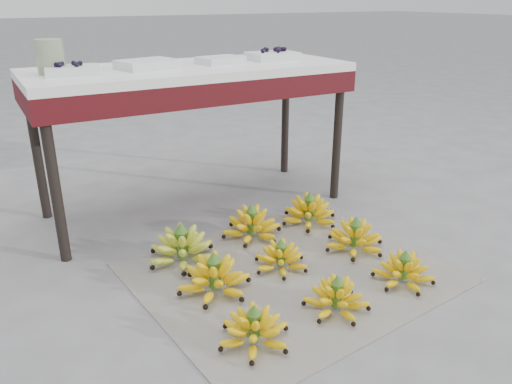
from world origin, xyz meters
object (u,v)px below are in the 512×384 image
tray_left (147,64)px  tray_right (220,60)px  bunch_mid_right (355,238)px  bunch_back_right (309,212)px  tray_far_left (72,70)px  newspaper_mat (291,272)px  bunch_front_center (336,298)px  bunch_front_left (254,330)px  bunch_back_center (252,225)px  bunch_mid_center (281,258)px  vendor_table (191,83)px  bunch_mid_left (214,278)px  glass_jar (50,57)px  bunch_front_right (403,271)px  bunch_back_left (182,248)px  tray_far_right (273,55)px

tray_left → tray_right: size_ratio=1.22×
bunch_mid_right → bunch_back_right: bunch_back_right is taller
tray_far_left → bunch_mid_right: bearing=-39.1°
newspaper_mat → bunch_front_center: bearing=-91.9°
bunch_front_left → bunch_back_right: (0.73, 0.70, 0.01)m
bunch_back_center → tray_right: 0.89m
bunch_mid_center → vendor_table: size_ratio=0.19×
bunch_mid_left → glass_jar: glass_jar is taller
bunch_front_right → vendor_table: bearing=113.6°
glass_jar → bunch_front_right: bearing=-48.2°
bunch_back_center → glass_jar: size_ratio=2.41×
bunch_back_right → bunch_front_left: bearing=-119.4°
bunch_front_right → tray_far_left: bearing=135.3°
vendor_table → tray_right: size_ratio=6.57×
bunch_mid_left → bunch_back_left: bunch_back_left is taller
bunch_front_right → tray_far_right: 1.40m
bunch_front_right → tray_far_right: bearing=90.5°
bunch_front_left → tray_left: (0.08, 1.20, 0.75)m
tray_right → bunch_front_right: bearing=-78.0°
tray_far_left → vendor_table: bearing=2.8°
tray_far_left → glass_jar: (-0.08, 0.06, 0.06)m
vendor_table → tray_left: bearing=-177.9°
bunch_front_right → vendor_table: vendor_table is taller
bunch_front_center → tray_far_right: bearing=63.6°
tray_right → bunch_back_center: bearing=-100.3°
bunch_back_right → tray_right: tray_right is taller
newspaper_mat → bunch_back_right: bearing=46.3°
newspaper_mat → bunch_back_center: bearing=87.5°
bunch_front_center → tray_far_left: tray_far_left is taller
tray_right → glass_jar: bearing=177.5°
bunch_front_right → bunch_back_left: (-0.72, 0.62, 0.01)m
bunch_mid_left → tray_far_left: bearing=119.2°
tray_far_left → tray_far_right: tray_far_right is taller
newspaper_mat → bunch_front_left: (-0.37, -0.33, 0.06)m
bunch_mid_right → newspaper_mat: bearing=-163.3°
newspaper_mat → bunch_back_center: (0.02, 0.38, 0.06)m
bunch_mid_left → bunch_back_right: bearing=35.5°
newspaper_mat → bunch_front_right: bearing=-40.3°
bunch_back_left → bunch_mid_right: bearing=-13.0°
newspaper_mat → vendor_table: 1.12m
bunch_mid_center → bunch_mid_right: bunch_mid_right is taller
bunch_back_right → tray_far_right: size_ratio=1.38×
bunch_mid_right → tray_left: size_ratio=1.10×
vendor_table → bunch_back_right: bearing=-50.6°
vendor_table → bunch_front_right: bearing=-70.6°
newspaper_mat → bunch_front_right: size_ratio=4.73×
tray_left → bunch_mid_center: bearing=-71.9°
newspaper_mat → tray_far_right: size_ratio=4.77×
newspaper_mat → bunch_back_center: size_ratio=3.40×
bunch_front_right → tray_far_left: (-1.00, 1.15, 0.75)m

